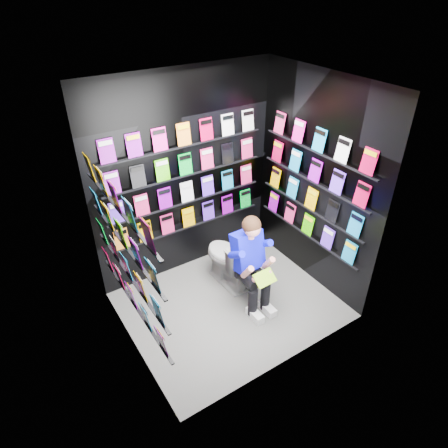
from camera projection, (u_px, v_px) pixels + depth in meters
floor at (230, 305)px, 4.86m from camera, size 2.40×2.40×0.00m
ceiling at (232, 85)px, 3.44m from camera, size 2.40×2.40×0.00m
wall_back at (185, 178)px, 4.85m from camera, size 2.40×0.04×2.60m
wall_front at (295, 264)px, 3.45m from camera, size 2.40×0.04×2.60m
wall_left at (120, 251)px, 3.60m from camera, size 0.04×2.00×2.60m
wall_right at (315, 185)px, 4.70m from camera, size 0.04×2.00×2.60m
comics_back at (186, 178)px, 4.83m from camera, size 2.10×0.06×1.37m
comics_left at (123, 250)px, 3.61m from camera, size 0.06×1.70×1.37m
comics_right at (313, 185)px, 4.68m from camera, size 0.06×1.70×1.37m
toilet at (228, 259)px, 5.02m from camera, size 0.44×0.76×0.73m
longbox at (246, 273)px, 5.16m from camera, size 0.23×0.37×0.27m
longbox_lid at (246, 264)px, 5.08m from camera, size 0.24×0.39×0.03m
reader at (247, 250)px, 4.55m from camera, size 0.50×0.71×1.28m
held_comic at (265, 278)px, 4.39m from camera, size 0.25×0.15×0.11m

